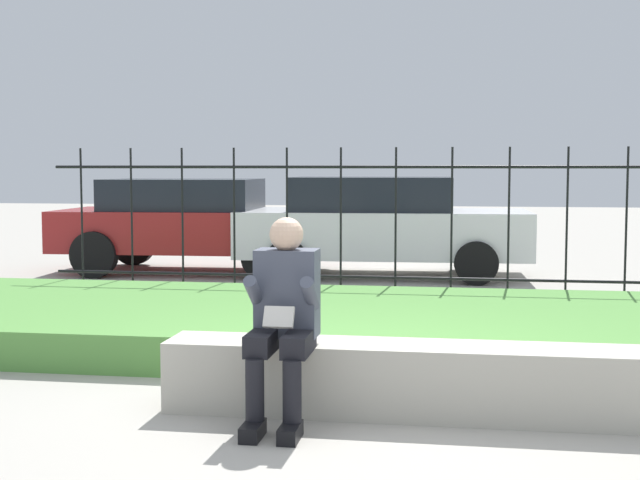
{
  "coord_description": "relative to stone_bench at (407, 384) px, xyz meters",
  "views": [
    {
      "loc": [
        0.72,
        -5.51,
        1.56
      ],
      "look_at": [
        -0.25,
        0.52,
        1.06
      ],
      "focal_mm": 50.0,
      "sensor_mm": 36.0,
      "label": 1
    }
  ],
  "objects": [
    {
      "name": "ground_plane",
      "position": [
        -0.39,
        0.0,
        -0.2
      ],
      "size": [
        60.0,
        60.0,
        0.0
      ],
      "primitive_type": "plane",
      "color": "#A8A399"
    },
    {
      "name": "car_parked_left",
      "position": [
        -3.63,
        7.15,
        0.54
      ],
      "size": [
        4.01,
        2.03,
        1.38
      ],
      "rotation": [
        0.0,
        0.0,
        0.04
      ],
      "color": "maroon",
      "rests_on": "ground_plane"
    },
    {
      "name": "iron_fence",
      "position": [
        -0.39,
        4.12,
        0.72
      ],
      "size": [
        7.81,
        0.03,
        1.77
      ],
      "color": "black",
      "rests_on": "ground_plane"
    },
    {
      "name": "car_parked_center",
      "position": [
        -0.83,
        7.14,
        0.54
      ],
      "size": [
        4.14,
        2.04,
        1.41
      ],
      "rotation": [
        0.0,
        0.0,
        0.04
      ],
      "color": "silver",
      "rests_on": "ground_plane"
    },
    {
      "name": "person_seated_reader",
      "position": [
        -0.74,
        -0.26,
        0.48
      ],
      "size": [
        0.42,
        0.73,
        1.25
      ],
      "color": "black",
      "rests_on": "ground_plane"
    },
    {
      "name": "grass_berm",
      "position": [
        -0.39,
        2.24,
        -0.05
      ],
      "size": [
        9.81,
        3.08,
        0.31
      ],
      "color": "#569342",
      "rests_on": "ground_plane"
    },
    {
      "name": "stone_bench",
      "position": [
        0.0,
        0.0,
        0.0
      ],
      "size": [
        3.07,
        0.46,
        0.45
      ],
      "color": "#B7B2A3",
      "rests_on": "ground_plane"
    }
  ]
}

